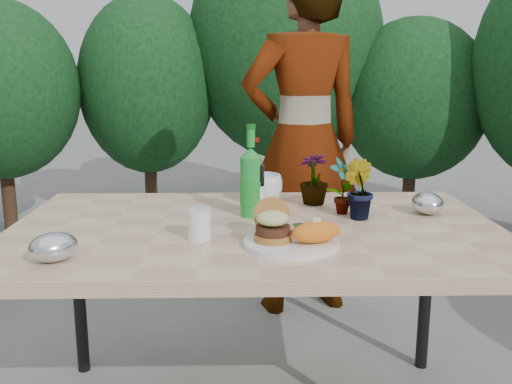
{
  "coord_description": "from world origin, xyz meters",
  "views": [
    {
      "loc": [
        -0.04,
        -1.8,
        1.26
      ],
      "look_at": [
        0.0,
        -0.08,
        0.88
      ],
      "focal_mm": 40.0,
      "sensor_mm": 36.0,
      "label": 1
    }
  ],
  "objects_px": {
    "dinner_plate": "(292,243)",
    "wine_bottle": "(255,187)",
    "patio_table": "(255,242)",
    "person": "(303,142)"
  },
  "relations": [
    {
      "from": "patio_table",
      "to": "wine_bottle",
      "type": "distance_m",
      "value": 0.21
    },
    {
      "from": "dinner_plate",
      "to": "wine_bottle",
      "type": "distance_m",
      "value": 0.37
    },
    {
      "from": "patio_table",
      "to": "dinner_plate",
      "type": "xyz_separation_m",
      "value": [
        0.1,
        -0.22,
        0.06
      ]
    },
    {
      "from": "patio_table",
      "to": "dinner_plate",
      "type": "distance_m",
      "value": 0.25
    },
    {
      "from": "patio_table",
      "to": "dinner_plate",
      "type": "bearing_deg",
      "value": -65.01
    },
    {
      "from": "wine_bottle",
      "to": "patio_table",
      "type": "bearing_deg",
      "value": -81.92
    },
    {
      "from": "dinner_plate",
      "to": "wine_bottle",
      "type": "bearing_deg",
      "value": 105.81
    },
    {
      "from": "wine_bottle",
      "to": "person",
      "type": "relative_size",
      "value": 0.15
    },
    {
      "from": "dinner_plate",
      "to": "person",
      "type": "xyz_separation_m",
      "value": [
        0.16,
        1.28,
        0.13
      ]
    },
    {
      "from": "dinner_plate",
      "to": "wine_bottle",
      "type": "height_order",
      "value": "wine_bottle"
    }
  ]
}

